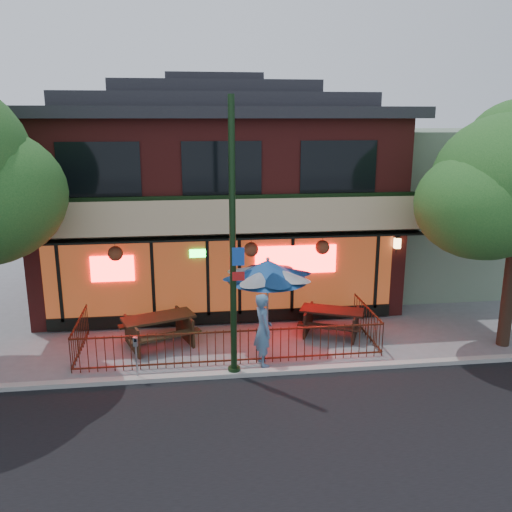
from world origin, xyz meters
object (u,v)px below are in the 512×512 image
at_px(street_light, 233,257).
at_px(pedestrian, 263,330).
at_px(picnic_table_right, 332,318).
at_px(parking_meter_near, 136,351).
at_px(patio_umbrella, 268,270).
at_px(picnic_table_left, 159,326).

relative_size(street_light, pedestrian, 3.50).
distance_m(picnic_table_right, parking_meter_near, 6.14).
height_order(patio_umbrella, pedestrian, patio_umbrella).
bearing_deg(picnic_table_left, parking_meter_near, -101.74).
relative_size(picnic_table_left, picnic_table_right, 1.08).
bearing_deg(street_light, patio_umbrella, 58.56).
bearing_deg(picnic_table_left, picnic_table_right, 1.47).
xyz_separation_m(patio_umbrella, parking_meter_near, (-3.62, -1.88, -1.45)).
height_order(street_light, pedestrian, street_light).
xyz_separation_m(picnic_table_right, patio_umbrella, (-2.06, -0.45, 1.72)).
xyz_separation_m(picnic_table_right, parking_meter_near, (-5.68, -2.33, 0.27)).
relative_size(picnic_table_right, parking_meter_near, 1.95).
bearing_deg(picnic_table_right, street_light, -144.01).
bearing_deg(street_light, pedestrian, 31.40).
distance_m(patio_umbrella, pedestrian, 1.89).
bearing_deg(street_light, picnic_table_right, 35.99).
height_order(picnic_table_left, patio_umbrella, patio_umbrella).
xyz_separation_m(patio_umbrella, pedestrian, (-0.33, -1.38, -1.24)).
xyz_separation_m(picnic_table_left, patio_umbrella, (3.16, -0.31, 1.67)).
bearing_deg(picnic_table_left, pedestrian, -30.88).
relative_size(street_light, parking_meter_near, 5.97).
distance_m(picnic_table_right, patio_umbrella, 2.72).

